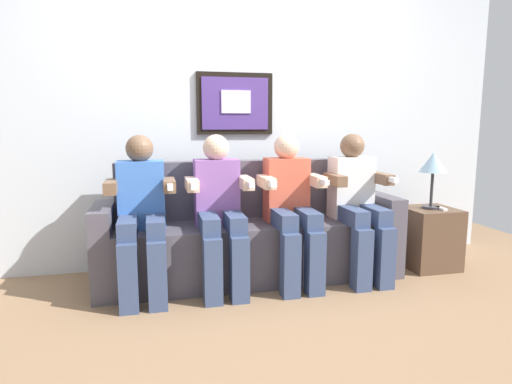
{
  "coord_description": "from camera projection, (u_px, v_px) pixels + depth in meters",
  "views": [
    {
      "loc": [
        -0.72,
        -2.86,
        1.18
      ],
      "look_at": [
        0.0,
        0.15,
        0.7
      ],
      "focal_mm": 30.54,
      "sensor_mm": 36.0,
      "label": 1
    }
  ],
  "objects": [
    {
      "name": "side_table_right",
      "position": [
        429.0,
        238.0,
        3.61
      ],
      "size": [
        0.4,
        0.4,
        0.5
      ],
      "color": "brown",
      "rests_on": "ground_plane"
    },
    {
      "name": "table_lamp",
      "position": [
        433.0,
        165.0,
        3.51
      ],
      "size": [
        0.22,
        0.22,
        0.46
      ],
      "color": "#333338",
      "rests_on": "side_table_right"
    },
    {
      "name": "couch",
      "position": [
        251.0,
        238.0,
        3.36
      ],
      "size": [
        2.29,
        0.58,
        0.9
      ],
      "color": "#514C56",
      "rests_on": "ground_plane"
    },
    {
      "name": "person_rightmost",
      "position": [
        357.0,
        200.0,
        3.34
      ],
      "size": [
        0.46,
        0.56,
        1.11
      ],
      "color": "white",
      "rests_on": "ground_plane"
    },
    {
      "name": "person_right_center",
      "position": [
        291.0,
        203.0,
        3.22
      ],
      "size": [
        0.46,
        0.56,
        1.11
      ],
      "color": "#D8593F",
      "rests_on": "ground_plane"
    },
    {
      "name": "back_wall_assembly",
      "position": [
        239.0,
        110.0,
        3.63
      ],
      "size": [
        4.69,
        0.1,
        2.6
      ],
      "color": "silver",
      "rests_on": "ground_plane"
    },
    {
      "name": "ground_plane",
      "position": [
        261.0,
        292.0,
        3.1
      ],
      "size": [
        6.1,
        6.1,
        0.0
      ],
      "primitive_type": "plane",
      "color": "#8C6B4C"
    },
    {
      "name": "spare_remote_on_table",
      "position": [
        441.0,
        208.0,
        3.51
      ],
      "size": [
        0.04,
        0.13,
        0.02
      ],
      "primitive_type": "cube",
      "color": "white",
      "rests_on": "side_table_right"
    },
    {
      "name": "person_left_center",
      "position": [
        219.0,
        206.0,
        3.09
      ],
      "size": [
        0.46,
        0.56,
        1.11
      ],
      "color": "#8C59A5",
      "rests_on": "ground_plane"
    },
    {
      "name": "person_leftmost",
      "position": [
        142.0,
        210.0,
        2.97
      ],
      "size": [
        0.46,
        0.56,
        1.11
      ],
      "color": "#3F72CC",
      "rests_on": "ground_plane"
    }
  ]
}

